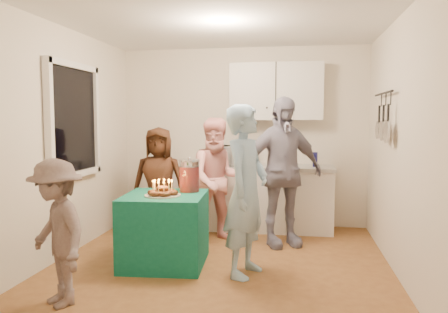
% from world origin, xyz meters
% --- Properties ---
extents(floor, '(4.00, 4.00, 0.00)m').
position_xyz_m(floor, '(0.00, 0.00, 0.00)').
color(floor, brown).
rests_on(floor, ground).
extents(ceiling, '(4.00, 4.00, 0.00)m').
position_xyz_m(ceiling, '(0.00, 0.00, 2.60)').
color(ceiling, white).
rests_on(ceiling, floor).
extents(back_wall, '(3.60, 3.60, 0.00)m').
position_xyz_m(back_wall, '(0.00, 2.00, 1.30)').
color(back_wall, silver).
rests_on(back_wall, floor).
extents(left_wall, '(4.00, 4.00, 0.00)m').
position_xyz_m(left_wall, '(-1.80, 0.00, 1.30)').
color(left_wall, silver).
rests_on(left_wall, floor).
extents(right_wall, '(4.00, 4.00, 0.00)m').
position_xyz_m(right_wall, '(1.80, 0.00, 1.30)').
color(right_wall, silver).
rests_on(right_wall, floor).
extents(window_night, '(0.04, 1.00, 1.20)m').
position_xyz_m(window_night, '(-1.77, 0.30, 1.55)').
color(window_night, black).
rests_on(window_night, left_wall).
extents(counter, '(2.20, 0.58, 0.86)m').
position_xyz_m(counter, '(0.20, 1.70, 0.43)').
color(counter, white).
rests_on(counter, floor).
extents(countertop, '(2.24, 0.62, 0.05)m').
position_xyz_m(countertop, '(0.20, 1.70, 0.89)').
color(countertop, beige).
rests_on(countertop, counter).
extents(upper_cabinet, '(1.30, 0.30, 0.80)m').
position_xyz_m(upper_cabinet, '(0.50, 1.85, 1.95)').
color(upper_cabinet, white).
rests_on(upper_cabinet, back_wall).
extents(pot_rack, '(0.12, 1.00, 0.60)m').
position_xyz_m(pot_rack, '(1.72, 0.70, 1.60)').
color(pot_rack, black).
rests_on(pot_rack, right_wall).
extents(microwave, '(0.57, 0.46, 0.28)m').
position_xyz_m(microwave, '(-0.03, 1.70, 1.05)').
color(microwave, white).
rests_on(microwave, countertop).
extents(party_table, '(0.91, 0.91, 0.76)m').
position_xyz_m(party_table, '(-0.59, 0.03, 0.38)').
color(party_table, '#0F644D').
rests_on(party_table, floor).
extents(donut_cake, '(0.38, 0.38, 0.18)m').
position_xyz_m(donut_cake, '(-0.58, -0.06, 0.85)').
color(donut_cake, '#381C0C').
rests_on(donut_cake, party_table).
extents(punch_jar, '(0.22, 0.22, 0.34)m').
position_xyz_m(punch_jar, '(-0.37, 0.25, 0.93)').
color(punch_jar, '#AC0F0D').
rests_on(punch_jar, party_table).
extents(man_birthday, '(0.57, 0.71, 1.71)m').
position_xyz_m(man_birthday, '(0.31, -0.14, 0.86)').
color(man_birthday, '#9AC0E0').
rests_on(man_birthday, floor).
extents(woman_back_left, '(0.76, 0.53, 1.46)m').
position_xyz_m(woman_back_left, '(-0.99, 1.06, 0.73)').
color(woman_back_left, brown).
rests_on(woman_back_left, floor).
extents(woman_back_center, '(0.93, 0.83, 1.58)m').
position_xyz_m(woman_back_center, '(-0.18, 0.99, 0.79)').
color(woman_back_center, pink).
rests_on(woman_back_center, floor).
extents(woman_back_right, '(1.17, 0.88, 1.84)m').
position_xyz_m(woman_back_right, '(0.61, 0.95, 0.92)').
color(woman_back_right, '#161037').
rests_on(woman_back_right, floor).
extents(child_near_left, '(0.92, 0.86, 1.24)m').
position_xyz_m(child_near_left, '(-1.17, -1.12, 0.62)').
color(child_near_left, '#5D4D4A').
rests_on(child_near_left, floor).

